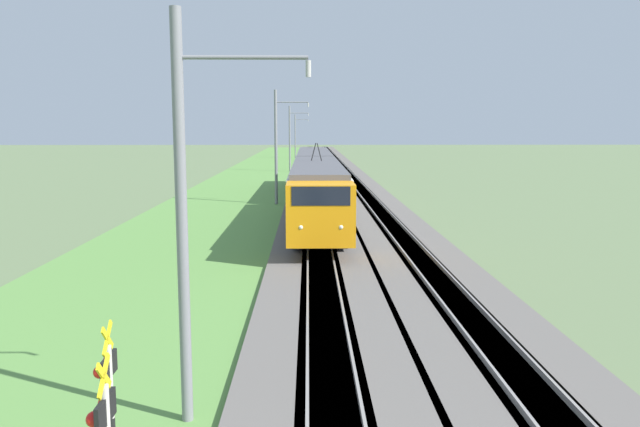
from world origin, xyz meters
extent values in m
cube|color=#605B56|center=(50.00, 0.00, 0.15)|extent=(240.00, 4.40, 0.30)
cube|color=#605B56|center=(50.00, -4.21, 0.15)|extent=(240.00, 4.40, 0.30)
cube|color=#4C4238|center=(50.00, 0.00, 0.15)|extent=(240.00, 1.57, 0.30)
cube|color=gray|center=(50.00, 0.53, 0.38)|extent=(240.00, 0.07, 0.15)
cube|color=gray|center=(50.00, -0.53, 0.38)|extent=(240.00, 0.07, 0.15)
cube|color=#4C4238|center=(50.00, -4.21, 0.15)|extent=(240.00, 1.57, 0.30)
cube|color=gray|center=(50.00, -3.68, 0.38)|extent=(240.00, 0.07, 0.15)
cube|color=gray|center=(50.00, -4.74, 0.38)|extent=(240.00, 0.07, 0.15)
cube|color=#5B8E42|center=(50.00, 6.53, 0.06)|extent=(240.00, 10.22, 0.12)
cube|color=orange|center=(19.20, 0.00, 2.27)|extent=(2.22, 2.82, 2.55)
cube|color=black|center=(18.86, 0.00, 3.13)|extent=(1.60, 2.35, 0.76)
sphere|color=#F2EAC6|center=(18.13, 0.81, 1.86)|extent=(0.20, 0.20, 0.20)
sphere|color=#F2EAC6|center=(18.13, -0.81, 1.86)|extent=(0.20, 0.20, 0.20)
cube|color=#2D2D33|center=(28.98, 0.00, 1.36)|extent=(17.33, 2.94, 0.71)
cube|color=silver|center=(28.98, 0.00, 2.63)|extent=(17.33, 2.94, 1.83)
cube|color=black|center=(28.98, 0.00, 2.78)|extent=(15.95, 2.96, 0.77)
cube|color=#515156|center=(28.98, 0.00, 3.67)|extent=(17.33, 2.70, 0.25)
cube|color=black|center=(28.98, 0.00, 0.72)|extent=(16.47, 2.50, 0.55)
cylinder|color=black|center=(22.11, 0.53, 0.88)|extent=(0.86, 0.12, 0.86)
cylinder|color=black|center=(22.11, -0.53, 0.88)|extent=(0.86, 0.12, 0.86)
cube|color=#2D2D33|center=(48.02, 0.00, 1.36)|extent=(19.56, 2.94, 0.71)
cube|color=silver|center=(48.02, 0.00, 2.63)|extent=(19.56, 2.94, 1.83)
cube|color=black|center=(48.02, 0.00, 2.78)|extent=(17.99, 2.96, 0.77)
cube|color=#515156|center=(48.02, 0.00, 3.67)|extent=(19.56, 2.70, 0.25)
cube|color=black|center=(48.02, 0.00, 0.72)|extent=(18.58, 2.50, 0.55)
cylinder|color=black|center=(31.58, 0.17, 4.35)|extent=(0.06, 0.33, 1.08)
cylinder|color=black|center=(31.58, -0.17, 4.35)|extent=(0.06, 0.33, 1.08)
cube|color=black|center=(22.11, 0.00, 0.00)|extent=(0.10, 0.10, 0.00)
cube|color=black|center=(1.01, 3.10, 2.26)|extent=(0.70, 0.06, 0.36)
sphere|color=red|center=(0.79, 3.17, 2.26)|extent=(0.20, 0.20, 0.20)
sphere|color=red|center=(1.24, 3.17, 2.26)|extent=(0.20, 0.20, 0.20)
cube|color=yellow|center=(1.01, 3.10, 2.73)|extent=(0.49, 0.03, 0.49)
cube|color=yellow|center=(1.01, 3.10, 2.73)|extent=(0.49, 0.03, 0.49)
cylinder|color=beige|center=(2.96, 3.69, 1.21)|extent=(0.11, 0.11, 2.43)
cylinder|color=black|center=(2.96, 3.69, 1.09)|extent=(0.12, 0.12, 0.25)
cube|color=black|center=(2.96, 3.69, 2.08)|extent=(0.70, 0.06, 0.36)
sphere|color=red|center=(2.74, 3.76, 2.08)|extent=(0.20, 0.20, 0.20)
sphere|color=red|center=(3.19, 3.76, 2.08)|extent=(0.20, 0.20, 0.20)
cube|color=yellow|center=(2.96, 3.69, 2.55)|extent=(0.49, 0.03, 0.49)
cube|color=yellow|center=(2.96, 3.69, 2.55)|extent=(0.49, 0.03, 0.49)
cylinder|color=slate|center=(5.10, 2.90, 4.01)|extent=(0.22, 0.22, 8.01)
cylinder|color=slate|center=(5.10, 1.70, 7.11)|extent=(0.08, 2.40, 0.08)
cylinder|color=#B2ADA8|center=(5.10, 0.50, 6.91)|extent=(0.10, 0.10, 0.30)
cylinder|color=slate|center=(39.85, 2.90, 4.28)|extent=(0.22, 0.22, 8.56)
cylinder|color=slate|center=(39.85, 1.70, 7.66)|extent=(0.08, 2.40, 0.08)
cylinder|color=#B2ADA8|center=(39.85, 0.50, 7.46)|extent=(0.10, 0.10, 0.30)
cylinder|color=slate|center=(74.61, 2.90, 4.27)|extent=(0.22, 0.22, 8.53)
cylinder|color=slate|center=(74.61, 1.70, 7.63)|extent=(0.08, 2.40, 0.08)
cylinder|color=#B2ADA8|center=(74.61, 0.50, 7.43)|extent=(0.10, 0.10, 0.30)
cylinder|color=slate|center=(109.36, 2.90, 4.06)|extent=(0.22, 0.22, 8.11)
cylinder|color=slate|center=(109.36, 1.70, 7.21)|extent=(0.08, 2.40, 0.08)
cylinder|color=#B2ADA8|center=(109.36, 0.50, 7.01)|extent=(0.10, 0.10, 0.30)
camera|label=1|loc=(-6.57, 0.50, 5.86)|focal=35.00mm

